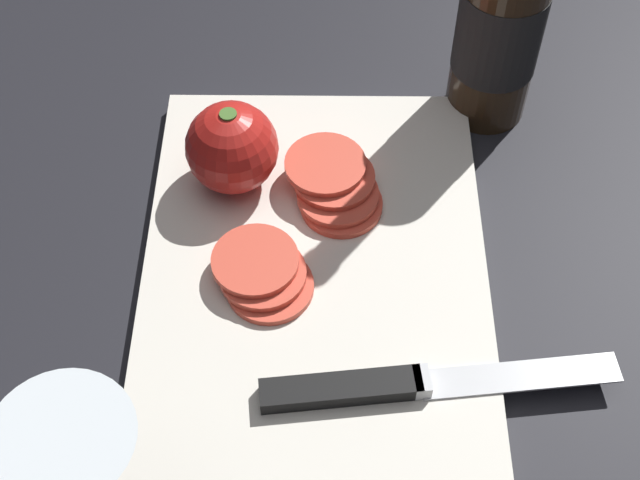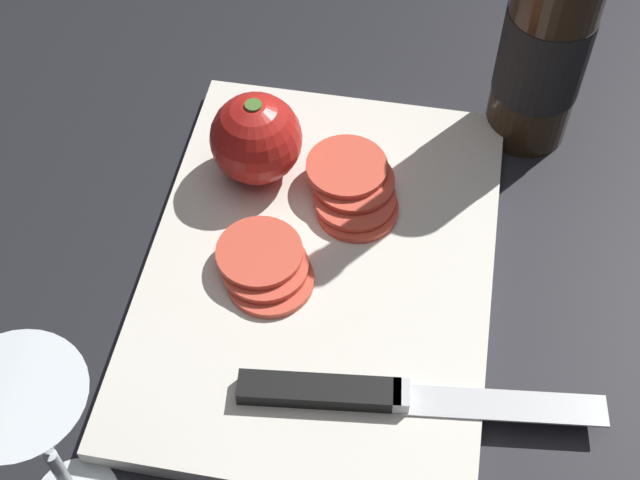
# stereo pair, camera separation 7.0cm
# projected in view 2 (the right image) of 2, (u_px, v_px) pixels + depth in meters

# --- Properties ---
(ground_plane) EXTENTS (3.00, 3.00, 0.00)m
(ground_plane) POSITION_uv_depth(u_px,v_px,m) (342.00, 216.00, 0.78)
(ground_plane) COLOR black
(cutting_board) EXTENTS (0.39, 0.28, 0.02)m
(cutting_board) POSITION_uv_depth(u_px,v_px,m) (320.00, 268.00, 0.73)
(cutting_board) COLOR silver
(cutting_board) RESTS_ON ground_plane
(wine_bottle) EXTENTS (0.08, 0.08, 0.32)m
(wine_bottle) POSITION_uv_depth(u_px,v_px,m) (548.00, 35.00, 0.75)
(wine_bottle) COLOR #332314
(wine_bottle) RESTS_ON ground_plane
(wine_glass) EXTENTS (0.08, 0.08, 0.16)m
(wine_glass) POSITION_uv_depth(u_px,v_px,m) (35.00, 430.00, 0.53)
(wine_glass) COLOR silver
(wine_glass) RESTS_ON ground_plane
(whole_tomato) EXTENTS (0.08, 0.08, 0.08)m
(whole_tomato) POSITION_uv_depth(u_px,v_px,m) (256.00, 139.00, 0.76)
(whole_tomato) COLOR red
(whole_tomato) RESTS_ON cutting_board
(knife) EXTENTS (0.05, 0.27, 0.01)m
(knife) POSITION_uv_depth(u_px,v_px,m) (353.00, 394.00, 0.65)
(knife) COLOR silver
(knife) RESTS_ON cutting_board
(tomato_slice_stack_near) EXTENTS (0.10, 0.08, 0.02)m
(tomato_slice_stack_near) POSITION_uv_depth(u_px,v_px,m) (354.00, 188.00, 0.76)
(tomato_slice_stack_near) COLOR #DB4C38
(tomato_slice_stack_near) RESTS_ON cutting_board
(tomato_slice_stack_far) EXTENTS (0.09, 0.08, 0.02)m
(tomato_slice_stack_far) POSITION_uv_depth(u_px,v_px,m) (265.00, 266.00, 0.71)
(tomato_slice_stack_far) COLOR #DB4C38
(tomato_slice_stack_far) RESTS_ON cutting_board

